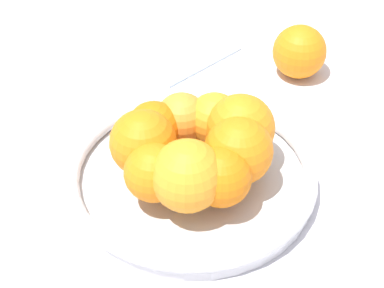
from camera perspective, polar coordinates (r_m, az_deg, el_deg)
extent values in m
plane|color=silver|center=(0.80, 0.00, -3.62)|extent=(4.00, 4.00, 0.00)
cylinder|color=silver|center=(0.80, 0.00, -3.28)|extent=(0.30, 0.30, 0.01)
torus|color=silver|center=(0.79, 0.00, -2.50)|extent=(0.31, 0.31, 0.02)
sphere|color=orange|center=(0.79, -3.43, 1.47)|extent=(0.07, 0.07, 0.07)
sphere|color=orange|center=(0.76, -4.37, 0.12)|extent=(0.08, 0.08, 0.08)
sphere|color=orange|center=(0.73, -3.43, -2.56)|extent=(0.07, 0.07, 0.07)
sphere|color=orange|center=(0.71, -0.42, -2.84)|extent=(0.08, 0.08, 0.08)
sphere|color=orange|center=(0.72, 2.61, -2.93)|extent=(0.07, 0.07, 0.07)
sphere|color=orange|center=(0.74, 4.14, -0.61)|extent=(0.08, 0.08, 0.08)
sphere|color=orange|center=(0.77, 4.34, 1.43)|extent=(0.08, 0.08, 0.08)
sphere|color=orange|center=(0.80, 2.01, 2.22)|extent=(0.07, 0.07, 0.07)
sphere|color=orange|center=(0.80, -0.92, 2.31)|extent=(0.07, 0.07, 0.07)
sphere|color=orange|center=(0.98, 9.53, 8.10)|extent=(0.08, 0.08, 0.08)
cube|color=silver|center=(1.05, -1.66, 8.62)|extent=(0.16, 0.16, 0.01)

